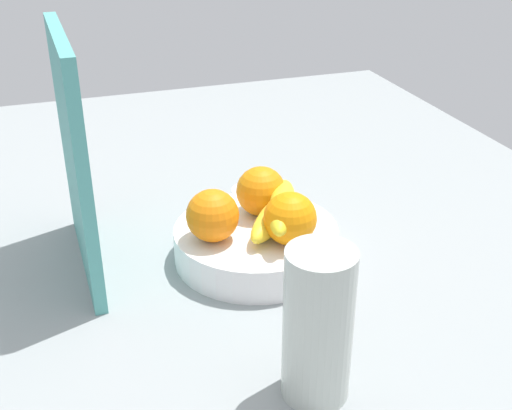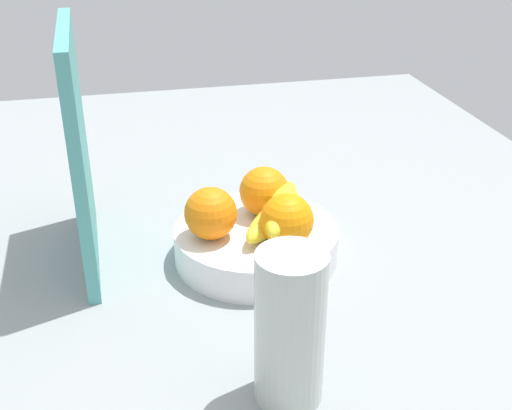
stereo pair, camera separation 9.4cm
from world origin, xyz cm
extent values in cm
cube|color=gray|center=(0.00, 0.00, -1.50)|extent=(180.00, 140.00, 3.00)
cylinder|color=white|center=(-1.12, -2.46, 2.72)|extent=(25.65, 25.65, 5.44)
sphere|color=orange|center=(-2.22, 4.71, 9.41)|extent=(7.95, 7.95, 7.95)
sphere|color=orange|center=(-6.77, -5.82, 9.41)|extent=(7.95, 7.95, 7.95)
sphere|color=orange|center=(3.23, -4.77, 9.41)|extent=(7.95, 7.95, 7.95)
ellipsoid|color=yellow|center=(-1.69, -5.23, 7.44)|extent=(15.57, 14.03, 4.00)
ellipsoid|color=yellow|center=(-3.19, -5.95, 9.64)|extent=(17.16, 10.57, 4.00)
cube|color=teal|center=(5.63, 22.85, 18.00)|extent=(28.03, 2.37, 36.00)
cylinder|color=#B7BFB6|center=(-31.48, 0.52, 9.62)|extent=(7.99, 7.99, 19.24)
cylinder|color=white|center=(19.95, -8.87, 0.68)|extent=(7.80, 7.80, 1.36)
camera|label=1|loc=(-84.92, 25.99, 55.27)|focal=45.93mm
camera|label=2|loc=(-87.46, 16.99, 55.27)|focal=45.93mm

